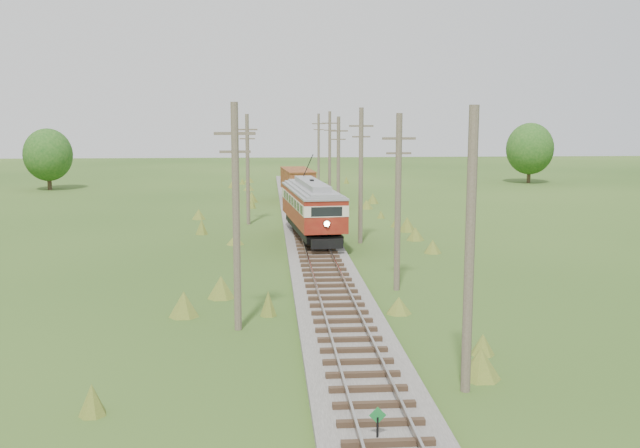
{
  "coord_description": "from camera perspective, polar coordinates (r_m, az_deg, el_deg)",
  "views": [
    {
      "loc": [
        -2.96,
        -15.71,
        8.49
      ],
      "look_at": [
        0.0,
        24.39,
        2.34
      ],
      "focal_mm": 40.0,
      "sensor_mm": 36.0,
      "label": 1
    }
  ],
  "objects": [
    {
      "name": "utility_pole_r_3",
      "position": [
        47.27,
        3.29,
        3.99
      ],
      "size": [
        1.6,
        0.3,
        9.0
      ],
      "color": "brown",
      "rests_on": "ground"
    },
    {
      "name": "utility_pole_r_5",
      "position": [
        73.09,
        0.78,
        5.62
      ],
      "size": [
        1.6,
        0.3,
        8.9
      ],
      "color": "brown",
      "rests_on": "ground"
    },
    {
      "name": "utility_pole_l_b",
      "position": [
        55.88,
        -5.81,
        4.47
      ],
      "size": [
        1.6,
        0.3,
        8.6
      ],
      "color": "brown",
      "rests_on": "ground"
    },
    {
      "name": "utility_pole_r_6",
      "position": [
        86.03,
        -0.11,
        6.01
      ],
      "size": [
        1.6,
        0.3,
        8.7
      ],
      "color": "brown",
      "rests_on": "ground"
    },
    {
      "name": "gondola",
      "position": [
        70.75,
        -1.81,
        3.42
      ],
      "size": [
        3.3,
        8.21,
        2.66
      ],
      "rotation": [
        0.0,
        0.0,
        0.09
      ],
      "color": "black",
      "rests_on": "ground"
    },
    {
      "name": "utility_pole_r_2",
      "position": [
        34.53,
        6.26,
        1.88
      ],
      "size": [
        1.6,
        0.3,
        8.6
      ],
      "color": "brown",
      "rests_on": "ground"
    },
    {
      "name": "streetcar",
      "position": [
        48.03,
        -0.66,
        1.57
      ],
      "size": [
        3.79,
        11.91,
        5.39
      ],
      "rotation": [
        0.0,
        0.0,
        0.09
      ],
      "color": "black",
      "rests_on": "ground"
    },
    {
      "name": "tree_mid_b",
      "position": [
        93.79,
        16.44,
        5.8
      ],
      "size": [
        5.88,
        5.88,
        7.57
      ],
      "color": "#38281C",
      "rests_on": "ground"
    },
    {
      "name": "utility_pole_r_1",
      "position": [
        21.96,
        11.88,
        -2.23
      ],
      "size": [
        0.3,
        0.3,
        8.8
      ],
      "color": "brown",
      "rests_on": "ground"
    },
    {
      "name": "utility_pole_r_4",
      "position": [
        60.15,
        1.48,
        4.71
      ],
      "size": [
        1.6,
        0.3,
        8.4
      ],
      "color": "brown",
      "rests_on": "ground"
    },
    {
      "name": "railbed_main",
      "position": [
        50.48,
        -0.8,
        -0.77
      ],
      "size": [
        3.6,
        96.0,
        0.57
      ],
      "color": "#605B54",
      "rests_on": "ground"
    },
    {
      "name": "gravel_pile",
      "position": [
        69.38,
        0.53,
        2.12
      ],
      "size": [
        3.23,
        3.43,
        1.17
      ],
      "color": "gray",
      "rests_on": "ground"
    },
    {
      "name": "utility_pole_l_a",
      "position": [
        28.01,
        -6.72,
        0.7
      ],
      "size": [
        1.6,
        0.3,
        9.0
      ],
      "color": "brown",
      "rests_on": "ground"
    },
    {
      "name": "tree_mid_a",
      "position": [
        87.49,
        -20.94,
        5.19
      ],
      "size": [
        5.46,
        5.46,
        7.03
      ],
      "color": "#38281C",
      "rests_on": "ground"
    },
    {
      "name": "switch_marker",
      "position": [
        19.12,
        4.63,
        -15.6
      ],
      "size": [
        0.45,
        0.06,
        1.08
      ],
      "color": "black",
      "rests_on": "ground"
    }
  ]
}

